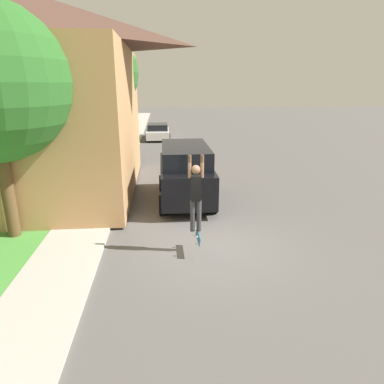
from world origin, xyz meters
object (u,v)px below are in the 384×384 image
(car_down_street, at_px, (158,132))
(skateboarder, at_px, (196,192))
(suv_parked, at_px, (185,172))
(lawn_tree_far, at_px, (92,73))
(skateboard, at_px, (198,236))

(car_down_street, distance_m, skateboarder, 20.36)
(suv_parked, distance_m, skateboarder, 4.33)
(lawn_tree_far, bearing_deg, skateboarder, -66.01)
(suv_parked, bearing_deg, lawn_tree_far, 130.13)
(suv_parked, relative_size, skateboard, 5.39)
(car_down_street, bearing_deg, skateboarder, -86.73)
(car_down_street, height_order, skateboard, car_down_street)
(lawn_tree_far, distance_m, car_down_street, 12.28)
(skateboarder, distance_m, skateboard, 1.22)
(lawn_tree_far, height_order, suv_parked, lawn_tree_far)
(lawn_tree_far, xyz_separation_m, suv_parked, (4.10, -4.86, -3.74))
(suv_parked, distance_m, skateboard, 4.44)
(lawn_tree_far, relative_size, skateboarder, 3.39)
(skateboard, bearing_deg, car_down_street, 93.39)
(skateboard, bearing_deg, suv_parked, 90.33)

